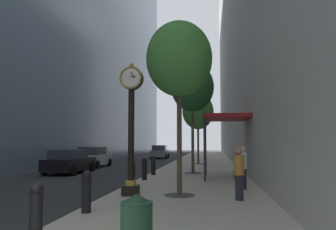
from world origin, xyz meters
TOP-DOWN VIEW (x-y plane):
  - ground_plane at (0.00, 27.00)m, footprint 110.00×110.00m
  - sidewalk_right at (2.86, 30.00)m, footprint 5.73×80.00m
  - building_block_right at (10.23, 30.00)m, footprint 9.00×80.00m
  - street_clock at (0.88, 7.78)m, footprint 0.84×0.55m
  - bollard_nearest at (0.40, 2.05)m, footprint 0.27×0.27m
  - bollard_second at (0.40, 4.72)m, footprint 0.27×0.27m
  - bollard_fourth at (0.40, 10.05)m, footprint 0.27×0.27m
  - bollard_fifth at (0.40, 12.72)m, footprint 0.27×0.27m
  - bollard_sixth at (0.40, 15.39)m, footprint 0.27×0.27m
  - street_tree_near at (2.60, 7.98)m, footprint 2.42×2.42m
  - street_tree_mid_near at (2.60, 16.90)m, footprint 2.68×2.68m
  - street_tree_mid_far at (2.60, 25.82)m, footprint 2.75×2.75m
  - trash_bin at (2.53, 1.27)m, footprint 0.53×0.53m
  - pedestrian_walking at (4.63, 7.22)m, footprint 0.42×0.51m
  - pedestrian_by_clock at (5.00, 9.87)m, footprint 0.36×0.36m
  - storefront_awning at (4.49, 14.22)m, footprint 2.40×3.60m
  - car_black_near at (-5.44, 17.15)m, footprint 2.16×4.62m
  - car_silver_mid at (-5.80, 22.60)m, footprint 2.03×4.44m
  - car_grey_far at (-2.70, 38.30)m, footprint 2.19×4.59m

SIDE VIEW (x-z plane):
  - ground_plane at x=0.00m, z-range 0.00..0.00m
  - sidewalk_right at x=2.86m, z-range 0.00..0.14m
  - trash_bin at x=2.53m, z-range 0.15..1.20m
  - bollard_nearest at x=0.40m, z-range 0.17..1.28m
  - bollard_second at x=0.40m, z-range 0.17..1.28m
  - bollard_fourth at x=0.40m, z-range 0.17..1.28m
  - bollard_fifth at x=0.40m, z-range 0.17..1.28m
  - bollard_sixth at x=0.40m, z-range 0.17..1.28m
  - car_black_near at x=-5.44m, z-range -0.01..1.54m
  - car_silver_mid at x=-5.80m, z-range -0.02..1.63m
  - car_grey_far at x=-2.70m, z-range -0.02..1.63m
  - pedestrian_walking at x=4.63m, z-range 0.19..1.90m
  - pedestrian_by_clock at x=5.00m, z-range 0.19..1.92m
  - street_clock at x=0.88m, z-range 0.38..5.15m
  - storefront_awning at x=4.49m, z-range 1.63..4.93m
  - street_tree_mid_far at x=2.60m, z-range 1.63..7.82m
  - street_tree_near at x=2.60m, z-range 1.88..8.19m
  - street_tree_mid_near at x=2.60m, z-range 2.01..8.87m
  - building_block_right at x=10.23m, z-range 0.00..31.02m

